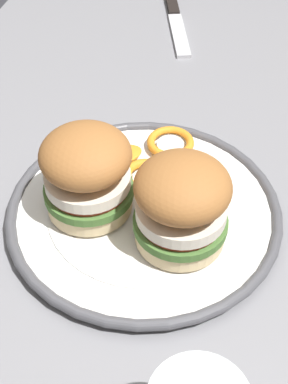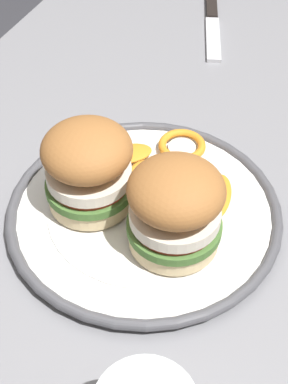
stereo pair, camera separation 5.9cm
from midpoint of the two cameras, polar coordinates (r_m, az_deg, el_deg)
dining_table at (r=0.75m, az=7.59°, el=-5.29°), size 1.37×0.81×0.76m
dinner_plate at (r=0.63m, az=2.70°, el=-2.09°), size 0.31×0.31×0.02m
sandwich_half_left at (r=0.55m, az=6.48°, el=-1.74°), size 0.11×0.11×0.10m
sandwich_half_right at (r=0.59m, az=-2.83°, el=2.46°), size 0.12×0.12×0.10m
orange_peel_curled at (r=0.69m, az=6.32°, el=4.58°), size 0.08×0.08×0.01m
orange_peel_strip_long at (r=0.68m, az=0.78°, el=3.54°), size 0.06×0.07×0.01m
orange_peel_strip_short at (r=0.64m, az=9.93°, el=-0.63°), size 0.08×0.04×0.01m
orange_peel_small_curl at (r=0.65m, az=3.29°, el=1.48°), size 0.06×0.06×0.01m
table_knife at (r=1.00m, az=8.69°, el=16.75°), size 0.22×0.09×0.01m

